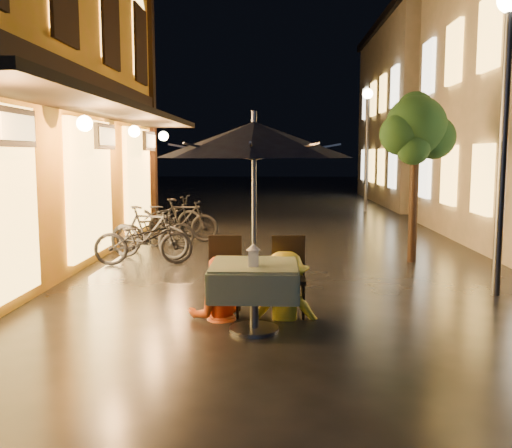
{
  "coord_description": "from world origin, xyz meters",
  "views": [
    {
      "loc": [
        -0.13,
        -6.04,
        1.99
      ],
      "look_at": [
        -0.37,
        0.83,
        1.15
      ],
      "focal_mm": 40.0,
      "sensor_mm": 36.0,
      "label": 1
    }
  ],
  "objects_px": {
    "patio_umbrella": "(254,140)",
    "person_yellow": "(285,253)",
    "cafe_table": "(254,280)",
    "person_orange": "(217,258)",
    "bicycle_0": "(144,239)",
    "streetlamp_near": "(506,86)",
    "table_lantern": "(253,254)"
  },
  "relations": [
    {
      "from": "patio_umbrella",
      "to": "person_yellow",
      "type": "relative_size",
      "value": 1.54
    },
    {
      "from": "cafe_table",
      "to": "person_orange",
      "type": "relative_size",
      "value": 0.67
    },
    {
      "from": "person_yellow",
      "to": "bicycle_0",
      "type": "distance_m",
      "value": 4.13
    },
    {
      "from": "streetlamp_near",
      "to": "bicycle_0",
      "type": "relative_size",
      "value": 2.4
    },
    {
      "from": "cafe_table",
      "to": "table_lantern",
      "type": "xyz_separation_m",
      "value": [
        -0.0,
        -0.17,
        0.33
      ]
    },
    {
      "from": "streetlamp_near",
      "to": "person_orange",
      "type": "bearing_deg",
      "value": -161.88
    },
    {
      "from": "streetlamp_near",
      "to": "person_orange",
      "type": "height_order",
      "value": "streetlamp_near"
    },
    {
      "from": "streetlamp_near",
      "to": "person_orange",
      "type": "distance_m",
      "value": 4.59
    },
    {
      "from": "person_yellow",
      "to": "streetlamp_near",
      "type": "bearing_deg",
      "value": -155.54
    },
    {
      "from": "patio_umbrella",
      "to": "bicycle_0",
      "type": "relative_size",
      "value": 1.4
    },
    {
      "from": "table_lantern",
      "to": "cafe_table",
      "type": "bearing_deg",
      "value": 90.0
    },
    {
      "from": "person_yellow",
      "to": "bicycle_0",
      "type": "bearing_deg",
      "value": -50.0
    },
    {
      "from": "patio_umbrella",
      "to": "table_lantern",
      "type": "height_order",
      "value": "patio_umbrella"
    },
    {
      "from": "patio_umbrella",
      "to": "person_yellow",
      "type": "height_order",
      "value": "patio_umbrella"
    },
    {
      "from": "streetlamp_near",
      "to": "person_yellow",
      "type": "distance_m",
      "value": 3.88
    },
    {
      "from": "cafe_table",
      "to": "bicycle_0",
      "type": "relative_size",
      "value": 0.56
    },
    {
      "from": "patio_umbrella",
      "to": "person_yellow",
      "type": "bearing_deg",
      "value": 57.76
    },
    {
      "from": "cafe_table",
      "to": "table_lantern",
      "type": "height_order",
      "value": "table_lantern"
    },
    {
      "from": "patio_umbrella",
      "to": "person_orange",
      "type": "relative_size",
      "value": 1.66
    },
    {
      "from": "cafe_table",
      "to": "person_orange",
      "type": "xyz_separation_m",
      "value": [
        -0.47,
        0.51,
        0.15
      ]
    },
    {
      "from": "cafe_table",
      "to": "person_yellow",
      "type": "bearing_deg",
      "value": 57.76
    },
    {
      "from": "person_orange",
      "to": "table_lantern",
      "type": "bearing_deg",
      "value": 115.07
    },
    {
      "from": "streetlamp_near",
      "to": "cafe_table",
      "type": "bearing_deg",
      "value": -152.27
    },
    {
      "from": "cafe_table",
      "to": "patio_umbrella",
      "type": "height_order",
      "value": "patio_umbrella"
    },
    {
      "from": "cafe_table",
      "to": "person_yellow",
      "type": "xyz_separation_m",
      "value": [
        0.35,
        0.56,
        0.21
      ]
    },
    {
      "from": "person_orange",
      "to": "streetlamp_near",
      "type": "bearing_deg",
      "value": -171.43
    },
    {
      "from": "bicycle_0",
      "to": "cafe_table",
      "type": "bearing_deg",
      "value": -160.94
    },
    {
      "from": "person_orange",
      "to": "person_yellow",
      "type": "relative_size",
      "value": 0.93
    },
    {
      "from": "cafe_table",
      "to": "patio_umbrella",
      "type": "xyz_separation_m",
      "value": [
        0.0,
        0.0,
        1.56
      ]
    },
    {
      "from": "patio_umbrella",
      "to": "bicycle_0",
      "type": "distance_m",
      "value": 4.71
    },
    {
      "from": "cafe_table",
      "to": "person_orange",
      "type": "bearing_deg",
      "value": 132.6
    },
    {
      "from": "streetlamp_near",
      "to": "patio_umbrella",
      "type": "height_order",
      "value": "streetlamp_near"
    }
  ]
}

